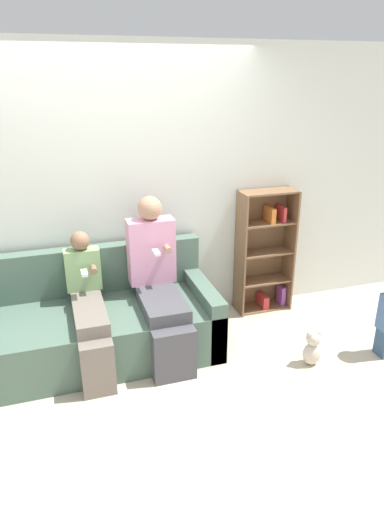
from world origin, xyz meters
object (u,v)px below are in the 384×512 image
(child_seated, at_px, (89,307))
(teddy_bear, at_px, (312,349))
(couch, at_px, (100,325))
(bookshelf, at_px, (264,252))
(adult_seated, at_px, (158,278))

(child_seated, bearing_deg, teddy_bear, -18.08)
(child_seated, relative_size, teddy_bear, 3.36)
(couch, bearing_deg, bookshelf, 11.73)
(adult_seated, distance_m, bookshelf, 1.27)
(couch, xyz_separation_m, adult_seated, (0.51, -0.06, 0.39))
(couch, relative_size, adult_seated, 1.49)
(child_seated, height_order, teddy_bear, child_seated)
(bookshelf, height_order, teddy_bear, bookshelf)
(adult_seated, height_order, child_seated, adult_seated)
(couch, distance_m, child_seated, 0.30)
(teddy_bear, bearing_deg, bookshelf, 87.34)
(couch, height_order, bookshelf, bookshelf)
(adult_seated, distance_m, child_seated, 0.61)
(bookshelf, bearing_deg, couch, -168.27)
(adult_seated, relative_size, bookshelf, 1.06)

